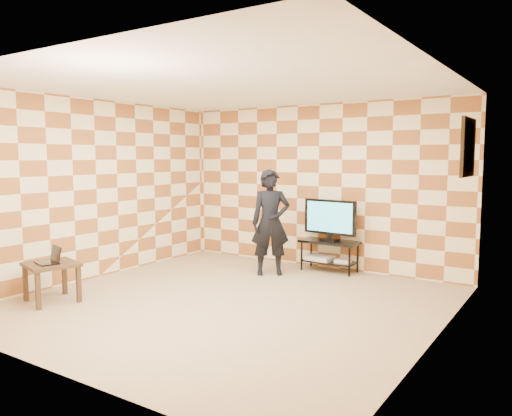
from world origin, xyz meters
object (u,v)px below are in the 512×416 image
Objects in this scene: tv_stand at (329,249)px; person at (271,222)px; side_table at (51,270)px; tv at (330,218)px.

person is (-0.68, -0.70, 0.46)m from tv_stand.
tv_stand is at bearing 57.32° from side_table.
side_table is at bearing -122.68° from tv_stand.
person is at bearing 60.85° from side_table.
tv_stand is 0.57× the size of person.
person reaches higher than tv_stand.
tv is 0.55× the size of person.
person is at bearing -134.29° from tv_stand.
side_table is 0.45× the size of person.
tv is at bearing 8.02° from person.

